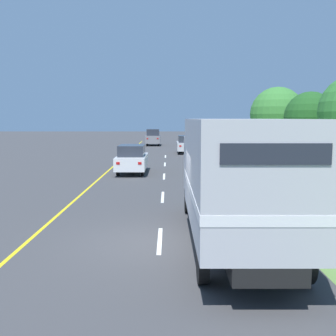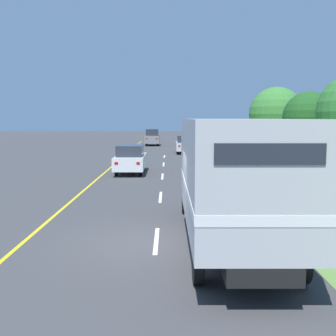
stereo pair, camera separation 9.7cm
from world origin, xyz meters
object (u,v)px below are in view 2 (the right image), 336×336
at_px(highway_sign, 288,153).
at_px(roadside_tree_far, 277,114).
at_px(lead_car_grey_ahead, 153,137).
at_px(roadside_tree_mid, 309,118).
at_px(horse_trailer_truck, 232,175).
at_px(delineator_post, 276,202).
at_px(lead_car_silver_ahead, 186,144).
at_px(lead_car_white, 131,159).

bearing_deg(highway_sign, roadside_tree_far, 77.34).
height_order(lead_car_grey_ahead, roadside_tree_mid, roadside_tree_mid).
bearing_deg(roadside_tree_far, horse_trailer_truck, -106.68).
bearing_deg(delineator_post, horse_trailer_truck, -121.05).
distance_m(lead_car_silver_ahead, highway_sign, 23.20).
bearing_deg(lead_car_white, lead_car_grey_ahead, 89.24).
bearing_deg(lead_car_white, delineator_post, -62.13).
distance_m(horse_trailer_truck, lead_car_white, 15.73).
distance_m(horse_trailer_truck, roadside_tree_far, 27.05).
height_order(roadside_tree_mid, roadside_tree_far, roadside_tree_far).
distance_m(lead_car_grey_ahead, highway_sign, 35.74).
relative_size(lead_car_white, lead_car_silver_ahead, 1.04).
xyz_separation_m(lead_car_grey_ahead, delineator_post, (5.80, -38.95, -0.53)).
distance_m(lead_car_white, lead_car_silver_ahead, 15.74).
xyz_separation_m(highway_sign, roadside_tree_mid, (4.43, 10.71, 1.60)).
xyz_separation_m(horse_trailer_truck, roadside_tree_mid, (8.05, 18.20, 1.55)).
height_order(lead_car_white, highway_sign, highway_sign).
xyz_separation_m(lead_car_silver_ahead, delineator_post, (2.12, -26.87, -0.39)).
bearing_deg(lead_car_silver_ahead, roadside_tree_far, -30.31).
bearing_deg(highway_sign, horse_trailer_truck, -115.82).
relative_size(lead_car_white, roadside_tree_mid, 0.85).
xyz_separation_m(roadside_tree_far, delineator_post, (-5.63, -22.34, -3.29)).
bearing_deg(roadside_tree_far, delineator_post, -104.15).
relative_size(highway_sign, roadside_tree_far, 0.49).
xyz_separation_m(highway_sign, delineator_post, (-1.51, -3.97, -1.38)).
bearing_deg(lead_car_white, roadside_tree_mid, 14.07).
relative_size(horse_trailer_truck, lead_car_white, 1.97).
bearing_deg(lead_car_white, highway_sign, -45.04).
xyz_separation_m(lead_car_white, highway_sign, (7.67, -7.68, 0.98)).
relative_size(roadside_tree_mid, roadside_tree_far, 0.86).
relative_size(lead_car_white, highway_sign, 1.51).
bearing_deg(roadside_tree_far, highway_sign, -102.66).
relative_size(horse_trailer_truck, roadside_tree_far, 1.44).
bearing_deg(delineator_post, roadside_tree_far, 75.85).
height_order(lead_car_silver_ahead, delineator_post, lead_car_silver_ahead).
bearing_deg(roadside_tree_mid, roadside_tree_far, 92.25).
xyz_separation_m(lead_car_grey_ahead, highway_sign, (7.31, -34.98, 0.85)).
relative_size(lead_car_white, lead_car_grey_ahead, 1.10).
bearing_deg(lead_car_grey_ahead, lead_car_white, -90.76).
height_order(lead_car_white, lead_car_silver_ahead, lead_car_white).
relative_size(roadside_tree_far, delineator_post, 6.48).
relative_size(lead_car_silver_ahead, highway_sign, 1.45).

